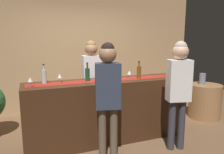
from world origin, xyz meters
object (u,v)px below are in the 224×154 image
customer_sipping (179,84)px  wine_glass_mid_counter (60,76)px  customer_browsing (108,90)px  round_side_table (205,101)px  wine_glass_near_customer (30,80)px  wine_glass_far_end (129,73)px  wine_bottle_clear (44,76)px  vase_on_side_table (202,79)px  bartender (92,75)px  wine_bottle_amber (139,72)px  wine_bottle_green (87,74)px

customer_sipping → wine_glass_mid_counter: bearing=168.7°
wine_glass_mid_counter → customer_browsing: (0.55, -0.69, -0.11)m
customer_browsing → round_side_table: 2.81m
wine_glass_near_customer → wine_glass_far_end: (1.59, 0.08, 0.00)m
wine_glass_near_customer → customer_browsing: bearing=-28.3°
wine_bottle_clear → wine_glass_mid_counter: size_ratio=2.10×
customer_browsing → round_side_table: size_ratio=2.27×
customer_browsing → vase_on_side_table: customer_browsing is taller
vase_on_side_table → customer_sipping: bearing=-145.0°
wine_bottle_clear → customer_sipping: (1.89, -0.80, -0.11)m
wine_bottle_clear → vase_on_side_table: (3.31, 0.20, -0.30)m
customer_sipping → customer_browsing: bearing=-170.3°
wine_bottle_clear → customer_browsing: bearing=-43.1°
wine_glass_far_end → wine_bottle_clear: bearing=175.3°
wine_glass_mid_counter → wine_glass_far_end: size_ratio=1.00×
round_side_table → wine_glass_mid_counter: bearing=-177.0°
bartender → round_side_table: size_ratio=2.28×
wine_bottle_amber → wine_glass_far_end: wine_bottle_amber is taller
wine_glass_mid_counter → customer_browsing: customer_browsing is taller
wine_glass_mid_counter → wine_glass_near_customer: bearing=-159.2°
wine_glass_mid_counter → bartender: bearing=37.8°
wine_bottle_clear → customer_browsing: 1.07m
customer_browsing → bartender: bearing=99.4°
bartender → customer_sipping: size_ratio=1.00×
wine_bottle_clear → vase_on_side_table: bearing=3.4°
wine_glass_mid_counter → customer_sipping: size_ratio=0.09×
bartender → wine_glass_far_end: bearing=130.8°
round_side_table → customer_browsing: bearing=-161.7°
wine_bottle_green → customer_browsing: customer_browsing is taller
wine_bottle_amber → wine_glass_mid_counter: (-1.32, 0.12, -0.01)m
wine_bottle_clear → customer_browsing: size_ratio=0.18×
wine_bottle_clear → wine_glass_far_end: 1.39m
vase_on_side_table → customer_browsing: bearing=-160.0°
wine_bottle_green → wine_glass_far_end: wine_bottle_green is taller
customer_sipping → round_side_table: (1.48, 0.93, -0.68)m
wine_glass_mid_counter → bartender: (0.66, 0.51, -0.10)m
wine_glass_near_customer → wine_glass_mid_counter: 0.46m
wine_bottle_green → round_side_table: wine_bottle_green is taller
bartender → vase_on_side_table: bartender is taller
customer_sipping → round_side_table: 1.87m
wine_bottle_clear → bartender: bartender is taller
wine_bottle_amber → customer_browsing: 0.97m
wine_bottle_amber → wine_glass_far_end: 0.17m
wine_bottle_amber → wine_glass_far_end: bearing=167.3°
round_side_table → wine_bottle_green: bearing=-176.1°
customer_browsing → round_side_table: customer_browsing is taller
customer_sipping → round_side_table: bearing=45.7°
wine_glass_near_customer → round_side_table: bearing=5.3°
wine_bottle_clear → wine_glass_near_customer: bearing=-136.2°
wine_bottle_green → wine_glass_near_customer: size_ratio=2.10×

